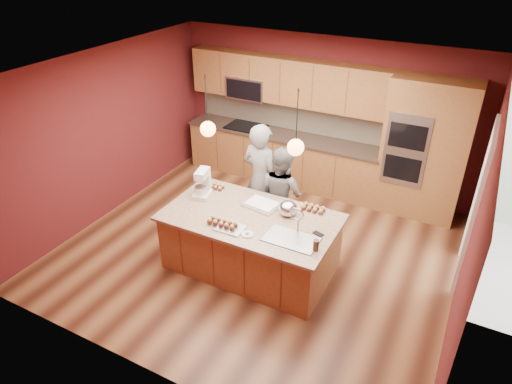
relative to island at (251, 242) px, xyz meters
The scene contains 24 objects.
floor 0.62m from the island, 103.99° to the left, with size 5.50×5.50×0.00m, color #401F13.
ceiling 2.30m from the island, 103.99° to the left, with size 5.50×5.50×0.00m, color white.
wall_back 3.06m from the island, 92.05° to the left, with size 5.50×5.50×0.00m, color #531718.
wall_front 2.27m from the island, 92.87° to the right, with size 5.50×5.50×0.00m, color #531718.
wall_left 3.02m from the island, behind, with size 5.00×5.00×0.00m, color #531718.
wall_right 2.83m from the island, ahead, with size 5.00×5.00×0.00m, color #531718.
cabinet_run 2.83m from the island, 106.39° to the left, with size 3.74×0.64×2.30m.
oven_column 3.22m from the island, 56.32° to the left, with size 1.30×0.62×2.30m.
doorway_trim 2.96m from the island, 24.89° to the left, with size 0.08×1.11×2.20m, color white, non-canonical shape.
pendant_left 1.68m from the island, behind, with size 0.20×0.20×0.80m.
pendant_right 1.67m from the island, ahead, with size 0.20×0.20×0.80m.
island is the anchor object (origin of this frame).
person_left 1.07m from the island, 109.43° to the left, with size 0.66×0.43×1.80m, color black.
person_right 0.96m from the island, 88.20° to the left, with size 0.73×0.57×1.51m, color slate.
stand_mixer 1.07m from the island, 169.71° to the left, with size 0.27×0.34×0.42m.
sheet_cake 0.54m from the island, 90.11° to the left, with size 0.53×0.42×0.05m.
cooling_rack 0.58m from the island, 106.20° to the right, with size 0.37×0.27×0.02m, color #A6A9AD.
mixing_bowl 0.72m from the island, 32.28° to the left, with size 0.25×0.25×0.22m, color silver.
plate 0.60m from the island, 68.44° to the right, with size 0.16×0.16×0.01m, color silver.
tumbler 1.18m from the island, 15.87° to the right, with size 0.07×0.07×0.15m, color #3C2312.
phone 1.04m from the island, ahead, with size 0.14×0.08×0.01m, color black.
cupcakes_left 1.03m from the island, 151.69° to the left, with size 0.23×0.15×0.07m, color #BD8A45, non-canonical shape.
cupcakes_rack 0.64m from the island, 120.48° to the right, with size 0.42×0.17×0.08m, color #BD8A45, non-canonical shape.
cupcakes_right 0.97m from the island, 37.72° to the left, with size 0.34×0.17×0.08m, color #BD8A45, non-canonical shape.
Camera 1 is at (2.54, -4.93, 4.21)m, focal length 32.00 mm.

